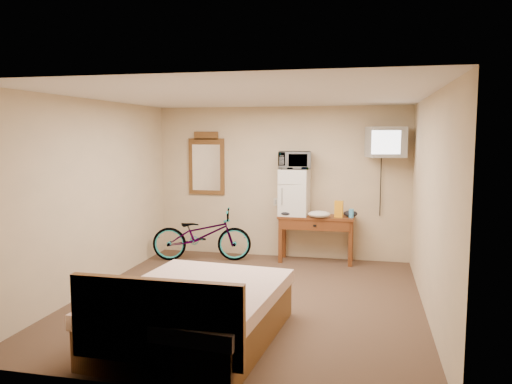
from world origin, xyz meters
TOP-DOWN VIEW (x-y plane):
  - room at (-0.00, 0.00)m, footprint 4.60×4.64m
  - desk at (0.62, 2.00)m, footprint 1.20×0.47m
  - mini_fridge at (0.27, 2.04)m, footprint 0.47×0.46m
  - microwave at (0.27, 2.04)m, footprint 0.55×0.41m
  - snack_bag at (0.98, 1.98)m, footprint 0.14×0.09m
  - blue_cup at (1.17, 2.00)m, footprint 0.08×0.08m
  - cloth_cream at (0.68, 1.87)m, footprint 0.35×0.27m
  - cloth_dark_a at (0.16, 1.91)m, footprint 0.26×0.20m
  - cloth_dark_b at (1.16, 2.06)m, footprint 0.22×0.18m
  - crt_television at (1.67, 2.02)m, footprint 0.63×0.66m
  - wall_mirror at (-1.29, 2.27)m, footprint 0.63×0.04m
  - bicycle at (-1.20, 1.73)m, footprint 1.69×0.90m
  - bed at (-0.23, -1.38)m, footprint 1.68×2.13m

SIDE VIEW (x-z plane):
  - bed at x=-0.23m, z-range -0.16..0.74m
  - bicycle at x=-1.20m, z-range 0.00..0.84m
  - desk at x=0.62m, z-range 0.24..0.99m
  - cloth_dark_b at x=1.16m, z-range 0.75..0.85m
  - cloth_dark_a at x=0.16m, z-range 0.75..0.85m
  - cloth_cream at x=0.68m, z-range 0.75..0.86m
  - blue_cup at x=1.17m, z-range 0.75..0.88m
  - snack_bag at x=0.98m, z-range 0.75..1.01m
  - mini_fridge at x=0.27m, z-range 0.75..1.49m
  - room at x=0.00m, z-range 0.00..2.50m
  - wall_mirror at x=-1.29m, z-range 1.01..2.07m
  - microwave at x=0.27m, z-range 1.49..1.78m
  - crt_television at x=1.67m, z-range 1.70..2.16m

